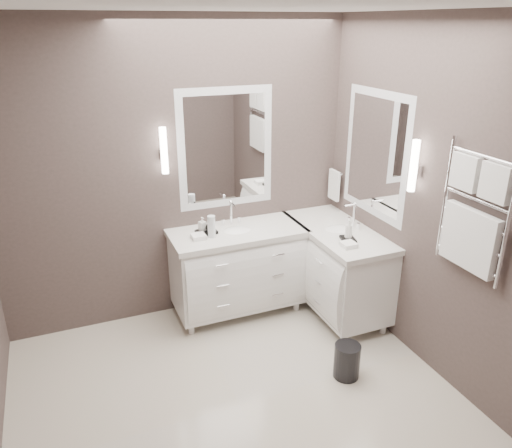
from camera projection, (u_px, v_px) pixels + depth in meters
name	position (u px, v px, depth m)	size (l,w,h in m)	color
floor	(239.00, 405.00, 3.68)	(3.20, 3.00, 0.01)	beige
ceiling	(233.00, 4.00, 2.66)	(3.20, 3.00, 0.01)	white
wall_back	(178.00, 175.00, 4.46)	(3.20, 0.01, 2.70)	#483B39
wall_front	(375.00, 385.00, 1.88)	(3.20, 0.01, 2.70)	#483B39
wall_right	(437.00, 204.00, 3.73)	(0.01, 3.00, 2.70)	#483B39
vanity_back	(238.00, 266.00, 4.70)	(1.24, 0.59, 0.97)	white
vanity_right	(336.00, 264.00, 4.73)	(0.59, 1.24, 0.97)	white
mirror_back	(226.00, 149.00, 4.53)	(0.90, 0.02, 1.10)	white
mirror_right	(375.00, 154.00, 4.34)	(0.02, 0.90, 1.10)	white
sconce_back	(164.00, 152.00, 4.25)	(0.06, 0.06, 0.40)	white
sconce_right	(414.00, 167.00, 3.80)	(0.06, 0.06, 0.40)	white
towel_bar_corner	(334.00, 184.00, 4.96)	(0.03, 0.22, 0.30)	white
towel_ladder	(473.00, 218.00, 3.36)	(0.06, 0.58, 0.90)	white
waste_bin	(347.00, 361.00, 3.92)	(0.21, 0.21, 0.29)	black
amenity_tray_back	(206.00, 232.00, 4.49)	(0.18, 0.13, 0.03)	black
amenity_tray_right	(348.00, 239.00, 4.35)	(0.11, 0.15, 0.02)	black
water_bottle	(212.00, 227.00, 4.38)	(0.07, 0.07, 0.20)	silver
soap_bottle_a	(202.00, 224.00, 4.47)	(0.06, 0.06, 0.12)	white
soap_bottle_b	(210.00, 226.00, 4.45)	(0.09, 0.09, 0.11)	black
soap_bottle_c	(349.00, 229.00, 4.31)	(0.06, 0.07, 0.17)	white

